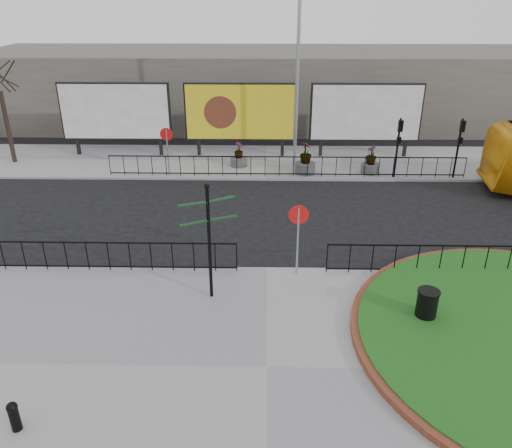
{
  "coord_description": "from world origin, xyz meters",
  "views": [
    {
      "loc": [
        -0.08,
        -14.84,
        8.64
      ],
      "look_at": [
        -0.38,
        1.09,
        1.24
      ],
      "focal_mm": 35.0,
      "sensor_mm": 36.0,
      "label": 1
    }
  ],
  "objects_px": {
    "billboard_mid": "(240,112)",
    "fingerpost_sign": "(209,231)",
    "bollard": "(14,415)",
    "planter_c": "(371,163)",
    "planter_a": "(239,158)",
    "lamp_post": "(297,77)",
    "litter_bin": "(427,306)",
    "planter_b": "(305,162)"
  },
  "relations": [
    {
      "from": "bollard",
      "to": "litter_bin",
      "type": "height_order",
      "value": "litter_bin"
    },
    {
      "from": "lamp_post",
      "to": "planter_b",
      "type": "relative_size",
      "value": 5.61
    },
    {
      "from": "lamp_post",
      "to": "billboard_mid",
      "type": "bearing_deg",
      "value": 146.75
    },
    {
      "from": "billboard_mid",
      "to": "lamp_post",
      "type": "bearing_deg",
      "value": -33.25
    },
    {
      "from": "billboard_mid",
      "to": "lamp_post",
      "type": "xyz_separation_m",
      "value": [
        3.01,
        -1.97,
        2.23
      ]
    },
    {
      "from": "lamp_post",
      "to": "planter_a",
      "type": "height_order",
      "value": "lamp_post"
    },
    {
      "from": "planter_a",
      "to": "planter_c",
      "type": "xyz_separation_m",
      "value": [
        6.87,
        -1.03,
        0.11
      ]
    },
    {
      "from": "billboard_mid",
      "to": "planter_b",
      "type": "xyz_separation_m",
      "value": [
        3.5,
        -3.08,
        -1.87
      ]
    },
    {
      "from": "bollard",
      "to": "planter_a",
      "type": "height_order",
      "value": "planter_a"
    },
    {
      "from": "billboard_mid",
      "to": "planter_b",
      "type": "bearing_deg",
      "value": -41.38
    },
    {
      "from": "planter_a",
      "to": "planter_b",
      "type": "bearing_deg",
      "value": -17.63
    },
    {
      "from": "planter_a",
      "to": "litter_bin",
      "type": "bearing_deg",
      "value": -66.82
    },
    {
      "from": "bollard",
      "to": "planter_a",
      "type": "xyz_separation_m",
      "value": [
        3.86,
        18.07,
        0.05
      ]
    },
    {
      "from": "bollard",
      "to": "litter_bin",
      "type": "bearing_deg",
      "value": 22.36
    },
    {
      "from": "planter_b",
      "to": "planter_c",
      "type": "height_order",
      "value": "planter_b"
    },
    {
      "from": "bollard",
      "to": "fingerpost_sign",
      "type": "bearing_deg",
      "value": 55.24
    },
    {
      "from": "fingerpost_sign",
      "to": "planter_c",
      "type": "distance_m",
      "value": 13.83
    },
    {
      "from": "lamp_post",
      "to": "litter_bin",
      "type": "relative_size",
      "value": 8.94
    },
    {
      "from": "billboard_mid",
      "to": "fingerpost_sign",
      "type": "distance_m",
      "value": 14.77
    },
    {
      "from": "lamp_post",
      "to": "planter_b",
      "type": "xyz_separation_m",
      "value": [
        0.49,
        -1.11,
        -4.1
      ]
    },
    {
      "from": "litter_bin",
      "to": "planter_a",
      "type": "height_order",
      "value": "planter_a"
    },
    {
      "from": "litter_bin",
      "to": "fingerpost_sign",
      "type": "bearing_deg",
      "value": 168.91
    },
    {
      "from": "lamp_post",
      "to": "bollard",
      "type": "height_order",
      "value": "lamp_post"
    },
    {
      "from": "billboard_mid",
      "to": "planter_a",
      "type": "bearing_deg",
      "value": -90.0
    },
    {
      "from": "lamp_post",
      "to": "bollard",
      "type": "distance_m",
      "value": 19.8
    },
    {
      "from": "planter_c",
      "to": "planter_a",
      "type": "bearing_deg",
      "value": 171.45
    },
    {
      "from": "bollard",
      "to": "litter_bin",
      "type": "xyz_separation_m",
      "value": [
        9.86,
        4.06,
        0.12
      ]
    },
    {
      "from": "planter_a",
      "to": "planter_c",
      "type": "height_order",
      "value": "planter_c"
    },
    {
      "from": "planter_b",
      "to": "fingerpost_sign",
      "type": "bearing_deg",
      "value": -107.58
    },
    {
      "from": "bollard",
      "to": "planter_b",
      "type": "distance_m",
      "value": 18.49
    },
    {
      "from": "lamp_post",
      "to": "planter_c",
      "type": "distance_m",
      "value": 5.76
    },
    {
      "from": "billboard_mid",
      "to": "fingerpost_sign",
      "type": "height_order",
      "value": "billboard_mid"
    },
    {
      "from": "litter_bin",
      "to": "planter_a",
      "type": "distance_m",
      "value": 15.24
    },
    {
      "from": "fingerpost_sign",
      "to": "litter_bin",
      "type": "relative_size",
      "value": 3.58
    },
    {
      "from": "fingerpost_sign",
      "to": "litter_bin",
      "type": "xyz_separation_m",
      "value": [
        6.2,
        -1.22,
        -1.71
      ]
    },
    {
      "from": "lamp_post",
      "to": "planter_b",
      "type": "distance_m",
      "value": 4.27
    },
    {
      "from": "bollard",
      "to": "planter_c",
      "type": "distance_m",
      "value": 20.14
    },
    {
      "from": "billboard_mid",
      "to": "planter_b",
      "type": "distance_m",
      "value": 5.03
    },
    {
      "from": "billboard_mid",
      "to": "planter_a",
      "type": "distance_m",
      "value": 2.82
    },
    {
      "from": "planter_a",
      "to": "planter_b",
      "type": "relative_size",
      "value": 0.8
    },
    {
      "from": "billboard_mid",
      "to": "litter_bin",
      "type": "height_order",
      "value": "billboard_mid"
    },
    {
      "from": "billboard_mid",
      "to": "fingerpost_sign",
      "type": "xyz_separation_m",
      "value": [
        -0.2,
        -14.77,
        -0.24
      ]
    }
  ]
}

